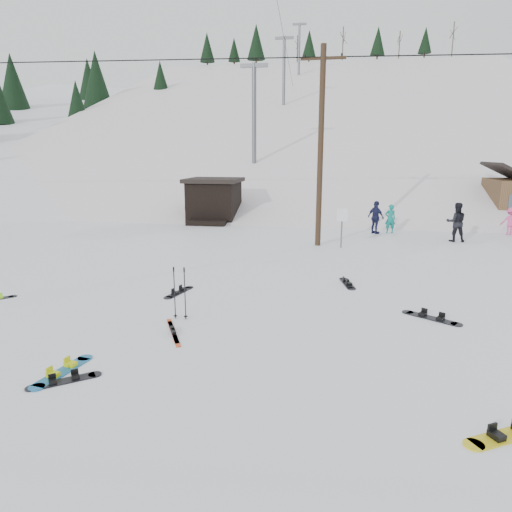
# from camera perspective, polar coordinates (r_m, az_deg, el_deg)

# --- Properties ---
(ground) EXTENTS (200.00, 200.00, 0.00)m
(ground) POSITION_cam_1_polar(r_m,az_deg,el_deg) (9.25, -9.35, -15.32)
(ground) COLOR white
(ground) RESTS_ON ground
(ski_slope) EXTENTS (60.00, 85.24, 65.97)m
(ski_slope) POSITION_cam_1_polar(r_m,az_deg,el_deg) (64.82, 7.23, -1.93)
(ski_slope) COLOR white
(ski_slope) RESTS_ON ground
(ridge_left) EXTENTS (47.54, 95.03, 58.38)m
(ridge_left) POSITION_cam_1_polar(r_m,az_deg,el_deg) (69.59, -24.19, -1.11)
(ridge_left) COLOR white
(ridge_left) RESTS_ON ground
(treeline_left) EXTENTS (20.00, 64.00, 10.00)m
(treeline_left) POSITION_cam_1_polar(r_m,az_deg,el_deg) (60.40, -27.79, 7.20)
(treeline_left) COLOR black
(treeline_left) RESTS_ON ground
(treeline_crest) EXTENTS (50.00, 6.00, 10.00)m
(treeline_crest) POSITION_cam_1_polar(r_m,az_deg,el_deg) (93.81, 8.45, 9.98)
(treeline_crest) COLOR black
(treeline_crest) RESTS_ON ski_slope
(utility_pole) EXTENTS (2.00, 0.26, 9.00)m
(utility_pole) POSITION_cam_1_polar(r_m,az_deg,el_deg) (21.69, 8.08, 13.57)
(utility_pole) COLOR #3A2819
(utility_pole) RESTS_ON ground
(trail_sign) EXTENTS (0.50, 0.09, 1.85)m
(trail_sign) POSITION_cam_1_polar(r_m,az_deg,el_deg) (21.47, 10.70, 4.36)
(trail_sign) COLOR #595B60
(trail_sign) RESTS_ON ground
(lift_hut) EXTENTS (3.40, 4.10, 2.75)m
(lift_hut) POSITION_cam_1_polar(r_m,az_deg,el_deg) (29.81, -5.26, 7.00)
(lift_hut) COLOR black
(lift_hut) RESTS_ON ground
(lift_tower_near) EXTENTS (2.20, 0.36, 8.00)m
(lift_tower_near) POSITION_cam_1_polar(r_m,az_deg,el_deg) (38.45, -0.23, 18.03)
(lift_tower_near) COLOR #595B60
(lift_tower_near) RESTS_ON ski_slope
(lift_tower_mid) EXTENTS (2.20, 0.36, 8.00)m
(lift_tower_mid) POSITION_cam_1_polar(r_m,az_deg,el_deg) (58.93, 3.52, 22.54)
(lift_tower_mid) COLOR #595B60
(lift_tower_mid) RESTS_ON ski_slope
(lift_tower_far) EXTENTS (2.20, 0.36, 8.00)m
(lift_tower_far) POSITION_cam_1_polar(r_m,az_deg,el_deg) (79.70, 5.42, 24.68)
(lift_tower_far) COLOR #595B60
(lift_tower_far) RESTS_ON ski_slope
(hero_snowboard) EXTENTS (0.53, 1.63, 0.12)m
(hero_snowboard) POSITION_cam_1_polar(r_m,az_deg,el_deg) (10.26, -23.05, -13.09)
(hero_snowboard) COLOR #1A70AB
(hero_snowboard) RESTS_ON ground
(hero_skis) EXTENTS (0.95, 1.69, 0.10)m
(hero_skis) POSITION_cam_1_polar(r_m,az_deg,el_deg) (11.58, -10.30, -9.27)
(hero_skis) COLOR #B93713
(hero_skis) RESTS_ON ground
(ski_poles) EXTENTS (0.39, 0.10, 1.42)m
(ski_poles) POSITION_cam_1_polar(r_m,az_deg,el_deg) (12.25, -9.52, -4.53)
(ski_poles) COLOR black
(ski_poles) RESTS_ON ground
(board_scatter_a) EXTENTS (1.15, 0.97, 0.10)m
(board_scatter_a) POSITION_cam_1_polar(r_m,az_deg,el_deg) (9.88, -22.84, -14.15)
(board_scatter_a) COLOR black
(board_scatter_a) RESTS_ON ground
(board_scatter_b) EXTENTS (0.56, 1.44, 0.10)m
(board_scatter_b) POSITION_cam_1_polar(r_m,az_deg,el_deg) (14.69, -9.61, -4.46)
(board_scatter_b) COLOR black
(board_scatter_b) RESTS_ON ground
(board_scatter_d) EXTENTS (1.42, 1.05, 0.11)m
(board_scatter_d) POSITION_cam_1_polar(r_m,az_deg,el_deg) (13.16, 21.07, -7.19)
(board_scatter_d) COLOR black
(board_scatter_d) RESTS_ON ground
(board_scatter_e) EXTENTS (1.52, 1.02, 0.12)m
(board_scatter_e) POSITION_cam_1_polar(r_m,az_deg,el_deg) (8.61, 29.02, -18.93)
(board_scatter_e) COLOR yellow
(board_scatter_e) RESTS_ON ground
(board_scatter_f) EXTENTS (0.54, 1.47, 0.10)m
(board_scatter_f) POSITION_cam_1_polar(r_m,az_deg,el_deg) (15.74, 11.35, -3.35)
(board_scatter_f) COLOR black
(board_scatter_f) RESTS_ON ground
(skier_teal) EXTENTS (0.64, 0.48, 1.59)m
(skier_teal) POSITION_cam_1_polar(r_m,az_deg,el_deg) (26.22, 16.43, 4.49)
(skier_teal) COLOR #0C7C70
(skier_teal) RESTS_ON ground
(skier_dark) EXTENTS (0.96, 0.75, 1.95)m
(skier_dark) POSITION_cam_1_polar(r_m,az_deg,el_deg) (24.78, 23.74, 3.90)
(skier_dark) COLOR black
(skier_dark) RESTS_ON ground
(skier_pink) EXTENTS (1.03, 0.70, 1.48)m
(skier_pink) POSITION_cam_1_polar(r_m,az_deg,el_deg) (28.16, 29.19, 3.82)
(skier_pink) COLOR #DB4D90
(skier_pink) RESTS_ON ground
(skier_navy) EXTENTS (1.05, 1.05, 1.79)m
(skier_navy) POSITION_cam_1_polar(r_m,az_deg,el_deg) (25.78, 14.75, 4.69)
(skier_navy) COLOR #191C40
(skier_navy) RESTS_ON ground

